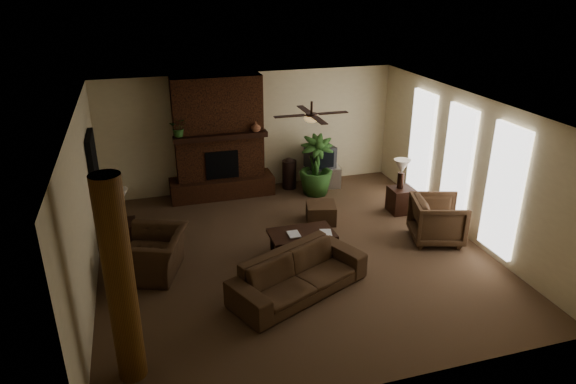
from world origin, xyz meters
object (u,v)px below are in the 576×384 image
object	(u,v)px
armchair_left	(153,247)
armchair_right	(438,218)
log_column	(120,283)
floor_vase	(289,171)
ottoman	(321,213)
side_table_left	(124,235)
lamp_right	(402,168)
floor_plant	(316,178)
lamp_left	(119,200)
tv_stand	(322,177)
side_table_right	(401,200)
sofa	(299,268)
coffee_table	(302,235)

from	to	relation	value
armchair_left	armchair_right	bearing A→B (deg)	106.35
log_column	floor_vase	distance (m)	6.80
armchair_left	ottoman	xyz separation A→B (m)	(3.48, 1.10, -0.31)
side_table_left	lamp_right	world-z (taller)	lamp_right
log_column	floor_vase	size ratio (longest dim) A/B	3.64
ottoman	floor_plant	size ratio (longest dim) A/B	0.42
armchair_left	lamp_right	bearing A→B (deg)	121.77
log_column	lamp_left	size ratio (longest dim) A/B	4.31
tv_stand	side_table_right	xyz separation A→B (m)	(1.14, -1.89, 0.03)
tv_stand	floor_vase	distance (m)	0.84
side_table_right	tv_stand	bearing A→B (deg)	121.14
sofa	coffee_table	size ratio (longest dim) A/B	1.96
lamp_right	coffee_table	bearing A→B (deg)	-155.98
ottoman	armchair_left	bearing A→B (deg)	-162.48
armchair_left	lamp_left	world-z (taller)	lamp_left
log_column	tv_stand	distance (m)	7.21
armchair_left	lamp_left	size ratio (longest dim) A/B	1.79
ottoman	side_table_right	bearing A→B (deg)	-1.00
side_table_left	coffee_table	bearing A→B (deg)	-19.55
side_table_right	lamp_left	bearing A→B (deg)	179.62
lamp_left	lamp_right	xyz separation A→B (m)	(5.80, 0.00, 0.00)
armchair_left	side_table_right	xyz separation A→B (m)	(5.33, 1.07, -0.23)
sofa	floor_plant	xyz separation A→B (m)	(1.65, 3.85, -0.06)
armchair_right	coffee_table	size ratio (longest dim) A/B	0.81
coffee_table	tv_stand	distance (m)	3.38
sofa	lamp_right	world-z (taller)	lamp_right
lamp_right	side_table_right	bearing A→B (deg)	-55.15
ottoman	lamp_left	distance (m)	4.06
log_column	side_table_right	size ratio (longest dim) A/B	5.09
ottoman	side_table_right	xyz separation A→B (m)	(1.85, -0.03, 0.08)
floor_plant	tv_stand	bearing A→B (deg)	52.24
log_column	lamp_left	world-z (taller)	log_column
armchair_left	armchair_right	world-z (taller)	armchair_left
armchair_right	ottoman	distance (m)	2.38
floor_plant	lamp_right	size ratio (longest dim) A/B	2.17
log_column	side_table_left	size ratio (longest dim) A/B	5.09
tv_stand	side_table_right	bearing A→B (deg)	-50.26
sofa	lamp_left	xyz separation A→B (m)	(-2.72, 2.39, 0.54)
armchair_right	floor_plant	xyz separation A→B (m)	(-1.48, 2.90, -0.09)
log_column	ottoman	xyz separation A→B (m)	(3.90, 3.56, -1.20)
sofa	tv_stand	world-z (taller)	sofa
log_column	tv_stand	bearing A→B (deg)	49.66
floor_vase	lamp_right	world-z (taller)	lamp_right
floor_vase	floor_plant	bearing A→B (deg)	-46.24
floor_vase	floor_plant	distance (m)	0.72
floor_vase	sofa	bearing A→B (deg)	-104.79
armchair_right	floor_vase	xyz separation A→B (m)	(-1.98, 3.42, -0.05)
ottoman	lamp_right	xyz separation A→B (m)	(1.82, 0.01, 0.80)
coffee_table	side_table_left	bearing A→B (deg)	160.45
side_table_right	side_table_left	bearing A→B (deg)	179.99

